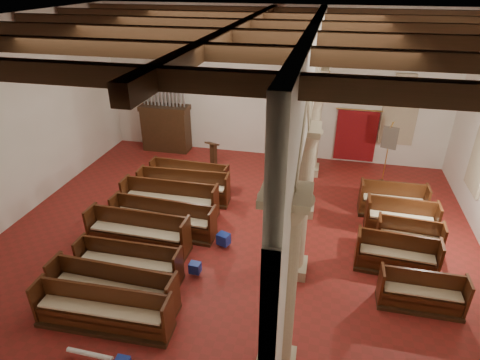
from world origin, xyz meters
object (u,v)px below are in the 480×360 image
Objects in this scene: pipe_organ at (166,120)px; nave_pew_0 at (104,315)px; lectern at (214,157)px; aisle_pew_0 at (420,296)px; processional_banner at (385,163)px.

pipe_organ is 10.12m from nave_pew_0.
aisle_pew_0 is at bearing -21.48° from lectern.
lectern is at bearing 137.60° from aisle_pew_0.
pipe_organ is 1.41× the size of nave_pew_0.
pipe_organ is 3.77× the size of lectern.
lectern is at bearing -160.29° from processional_banner.
lectern is 6.54m from processional_banner.
nave_pew_0 is (2.43, -9.77, -1.04)m from pipe_organ.
pipe_organ is at bearing 102.13° from nave_pew_0.
processional_banner reaches higher than nave_pew_0.
aisle_pew_0 is (0.29, -6.45, -0.47)m from processional_banner.
pipe_organ is at bearing -169.74° from processional_banner.
processional_banner is at bearing 92.46° from aisle_pew_0.
processional_banner is at bearing 23.01° from lectern.
pipe_organ is 1.86× the size of processional_banner.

